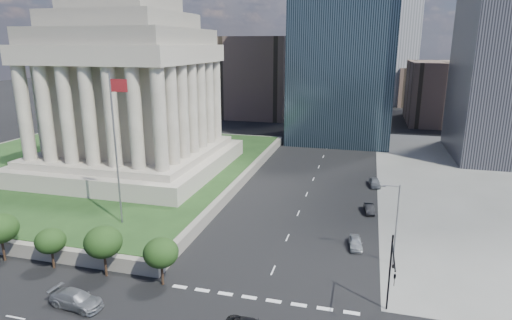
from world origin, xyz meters
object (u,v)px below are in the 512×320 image
(parked_sedan_far, at_px, (375,182))
(suv_grey, at_px, (76,299))
(flagpole, at_px, (116,142))
(traffic_signal_ne, at_px, (391,271))
(street_lamp_north, at_px, (395,220))
(parked_sedan_near, at_px, (355,242))
(parked_sedan_mid, at_px, (369,209))
(war_memorial, at_px, (127,67))

(parked_sedan_far, bearing_deg, suv_grey, -127.88)
(flagpole, xyz_separation_m, traffic_signal_ne, (34.33, -10.30, -7.86))
(street_lamp_north, xyz_separation_m, parked_sedan_near, (-4.33, 3.38, -4.96))
(traffic_signal_ne, bearing_deg, parked_sedan_far, 91.40)
(suv_grey, bearing_deg, parked_sedan_mid, -33.31)
(flagpole, height_order, parked_sedan_near, flagpole)
(parked_sedan_far, bearing_deg, traffic_signal_ne, -94.58)
(street_lamp_north, distance_m, parked_sedan_near, 7.40)
(traffic_signal_ne, distance_m, parked_sedan_mid, 27.78)
(street_lamp_north, distance_m, parked_sedan_mid, 17.01)
(street_lamp_north, xyz_separation_m, parked_sedan_far, (-1.83, 29.51, -4.89))
(flagpole, relative_size, street_lamp_north, 2.00)
(war_memorial, relative_size, parked_sedan_mid, 9.96)
(traffic_signal_ne, bearing_deg, war_memorial, 143.58)
(traffic_signal_ne, height_order, parked_sedan_far, traffic_signal_ne)
(parked_sedan_mid, bearing_deg, street_lamp_north, -87.62)
(flagpole, distance_m, parked_sedan_far, 46.84)
(street_lamp_north, bearing_deg, flagpole, -178.37)
(flagpole, bearing_deg, parked_sedan_far, 42.48)
(war_memorial, height_order, parked_sedan_mid, war_memorial)
(traffic_signal_ne, relative_size, parked_sedan_far, 1.76)
(war_memorial, bearing_deg, parked_sedan_near, -24.53)
(traffic_signal_ne, relative_size, street_lamp_north, 0.80)
(flagpole, distance_m, parked_sedan_mid, 38.71)
(war_memorial, relative_size, parked_sedan_far, 8.57)
(flagpole, height_order, parked_sedan_mid, flagpole)
(war_memorial, relative_size, suv_grey, 6.84)
(parked_sedan_near, bearing_deg, parked_sedan_mid, 75.96)
(suv_grey, bearing_deg, flagpole, 22.53)
(parked_sedan_near, relative_size, parked_sedan_far, 0.90)
(street_lamp_north, height_order, parked_sedan_near, street_lamp_north)
(street_lamp_north, height_order, suv_grey, street_lamp_north)
(war_memorial, distance_m, street_lamp_north, 54.92)
(street_lamp_north, relative_size, parked_sedan_near, 2.44)
(suv_grey, bearing_deg, parked_sedan_far, -24.84)
(suv_grey, distance_m, parked_sedan_far, 54.72)
(street_lamp_north, relative_size, parked_sedan_mid, 2.55)
(traffic_signal_ne, height_order, street_lamp_north, street_lamp_north)
(street_lamp_north, height_order, parked_sedan_far, street_lamp_north)
(traffic_signal_ne, relative_size, parked_sedan_near, 1.95)
(war_memorial, height_order, flagpole, war_memorial)
(parked_sedan_far, bearing_deg, war_memorial, -177.83)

